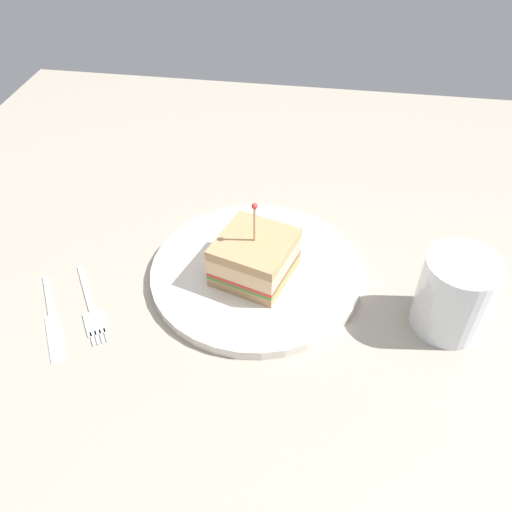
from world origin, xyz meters
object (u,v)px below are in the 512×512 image
object	(u,v)px
plate	(256,272)
sandwich_half_center	(254,257)
fork	(92,311)
drink_glass	(454,296)
knife	(52,321)

from	to	relation	value
plate	sandwich_half_center	distance (cm)	3.45
fork	plate	bearing A→B (deg)	116.66
drink_glass	fork	bearing A→B (deg)	-83.35
knife	fork	bearing A→B (deg)	118.34
plate	sandwich_half_center	bearing A→B (deg)	-5.64
drink_glass	fork	size ratio (longest dim) A/B	0.78
fork	drink_glass	bearing A→B (deg)	96.65
plate	knife	distance (cm)	24.23
sandwich_half_center	fork	bearing A→B (deg)	-65.79
sandwich_half_center	knife	world-z (taller)	sandwich_half_center
plate	knife	size ratio (longest dim) A/B	2.10
plate	knife	xyz separation A→B (cm)	(10.99, -21.59, -0.45)
plate	fork	distance (cm)	19.83
drink_glass	knife	distance (cm)	44.51
sandwich_half_center	plate	bearing A→B (deg)	174.36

